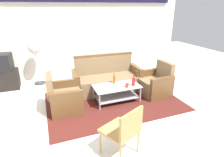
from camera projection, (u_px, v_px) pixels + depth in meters
ground_plane at (128, 117)px, 3.90m from camera, size 14.00×14.00×0.00m
wall_back at (89, 29)px, 6.02m from camera, size 6.52×0.19×2.80m
rug at (114, 101)px, 4.55m from camera, size 3.15×2.12×0.01m
couch at (107, 80)px, 5.04m from camera, size 1.82×0.80×0.96m
armchair_left at (64, 98)px, 4.08m from camera, size 0.73×0.79×0.85m
armchair_right at (155, 84)px, 4.83m from camera, size 0.73×0.79×0.85m
coffee_table at (117, 91)px, 4.46m from camera, size 1.10×0.60×0.40m
bottle_brown at (114, 80)px, 4.52m from camera, size 0.06×0.06×0.26m
bottle_red at (133, 82)px, 4.39m from camera, size 0.08×0.08×0.27m
cup at (127, 85)px, 4.32m from camera, size 0.08×0.08×0.10m
tv_stand at (3, 80)px, 5.16m from camera, size 0.80×0.50×0.52m
pedestal_fan at (35, 50)px, 5.23m from camera, size 0.36×0.36×1.27m
wicker_chair at (124, 129)px, 2.73m from camera, size 0.64×0.64×0.84m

